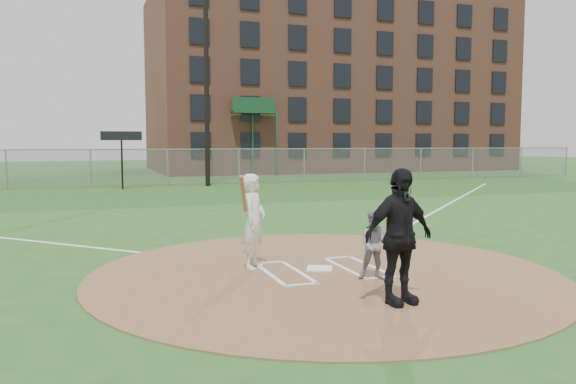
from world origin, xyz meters
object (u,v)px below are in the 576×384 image
object	(u,v)px
home_plate	(320,269)
umpire	(399,236)
catcher	(376,245)
batter_at_plate	(254,221)

from	to	relation	value
home_plate	umpire	distance (m)	2.60
catcher	umpire	xyz separation A→B (m)	(-0.38, -1.40, 0.39)
home_plate	umpire	bearing A→B (deg)	-84.51
catcher	umpire	world-z (taller)	umpire
catcher	batter_at_plate	size ratio (longest dim) A/B	0.67
umpire	batter_at_plate	bearing A→B (deg)	105.92
home_plate	batter_at_plate	xyz separation A→B (m)	(-1.10, 0.52, 0.87)
catcher	batter_at_plate	world-z (taller)	batter_at_plate
umpire	home_plate	bearing A→B (deg)	86.87
home_plate	batter_at_plate	distance (m)	1.50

